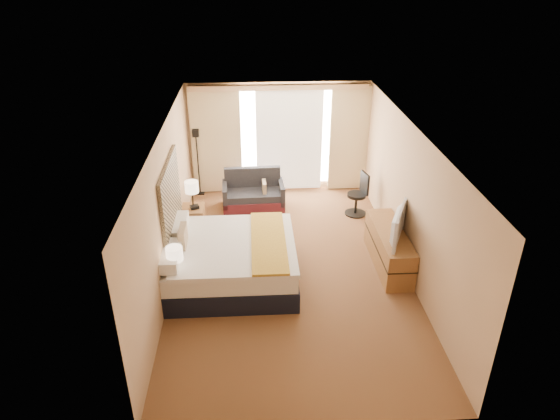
{
  "coord_description": "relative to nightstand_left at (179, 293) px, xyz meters",
  "views": [
    {
      "loc": [
        -0.63,
        -7.67,
        5.17
      ],
      "look_at": [
        -0.15,
        0.4,
        0.99
      ],
      "focal_mm": 32.0,
      "sensor_mm": 36.0,
      "label": 1
    }
  ],
  "objects": [
    {
      "name": "window",
      "position": [
        2.12,
        4.52,
        1.04
      ],
      "size": [
        2.3,
        0.02,
        2.3
      ],
      "primitive_type": "cube",
      "color": "white",
      "rests_on": "wall_back"
    },
    {
      "name": "lamp_right",
      "position": [
        0.02,
        2.51,
        0.72
      ],
      "size": [
        0.27,
        0.27,
        0.57
      ],
      "color": "black",
      "rests_on": "nightstand_right"
    },
    {
      "name": "nightstand_right",
      "position": [
        0.0,
        2.5,
        0.0
      ],
      "size": [
        0.45,
        0.52,
        0.55
      ],
      "primitive_type": "cube",
      "color": "#9C6138",
      "rests_on": "floor"
    },
    {
      "name": "ceiling",
      "position": [
        1.87,
        1.05,
        2.33
      ],
      "size": [
        4.2,
        7.0,
        0.02
      ],
      "primitive_type": "cube",
      "color": "white",
      "rests_on": "wall_back"
    },
    {
      "name": "tissue_box",
      "position": [
        0.1,
        -0.15,
        0.34
      ],
      "size": [
        0.18,
        0.18,
        0.12
      ],
      "primitive_type": "cube",
      "rotation": [
        0.0,
        0.0,
        0.43
      ],
      "color": "#7FA1C4",
      "rests_on": "nightstand_left"
    },
    {
      "name": "lamp_left",
      "position": [
        -0.01,
        0.05,
        0.71
      ],
      "size": [
        0.26,
        0.26,
        0.56
      ],
      "color": "black",
      "rests_on": "nightstand_left"
    },
    {
      "name": "desk_chair",
      "position": [
        3.55,
        3.08,
        0.15
      ],
      "size": [
        0.47,
        0.47,
        0.97
      ],
      "rotation": [
        0.0,
        0.0,
        0.23
      ],
      "color": "black",
      "rests_on": "floor"
    },
    {
      "name": "wall_right",
      "position": [
        3.97,
        1.05,
        1.02
      ],
      "size": [
        0.02,
        7.0,
        2.6
      ],
      "primitive_type": "cube",
      "color": "tan",
      "rests_on": "ground"
    },
    {
      "name": "floor",
      "position": [
        1.87,
        1.05,
        -0.28
      ],
      "size": [
        4.2,
        7.0,
        0.02
      ],
      "primitive_type": "cube",
      "color": "#5D281A",
      "rests_on": "ground"
    },
    {
      "name": "nightstand_left",
      "position": [
        0.0,
        0.0,
        0.0
      ],
      "size": [
        0.45,
        0.52,
        0.55
      ],
      "primitive_type": "cube",
      "color": "#9C6138",
      "rests_on": "floor"
    },
    {
      "name": "wall_left",
      "position": [
        -0.23,
        1.05,
        1.02
      ],
      "size": [
        0.02,
        7.0,
        2.6
      ],
      "primitive_type": "cube",
      "color": "tan",
      "rests_on": "ground"
    },
    {
      "name": "television",
      "position": [
        3.65,
        0.78,
        0.72
      ],
      "size": [
        0.54,
        0.99,
        0.59
      ],
      "primitive_type": "imported",
      "rotation": [
        0.0,
        0.0,
        1.15
      ],
      "color": "black",
      "rests_on": "media_dresser"
    },
    {
      "name": "bed",
      "position": [
        0.81,
        0.71,
        0.12
      ],
      "size": [
        2.24,
        2.05,
        1.09
      ],
      "color": "black",
      "rests_on": "floor"
    },
    {
      "name": "wall_front",
      "position": [
        1.87,
        -2.45,
        1.02
      ],
      "size": [
        4.2,
        0.02,
        2.6
      ],
      "primitive_type": "cube",
      "color": "tan",
      "rests_on": "ground"
    },
    {
      "name": "loveseat",
      "position": [
        1.25,
        3.58,
        0.01
      ],
      "size": [
        1.4,
        0.79,
        0.86
      ],
      "rotation": [
        0.0,
        0.0,
        0.04
      ],
      "color": "#54181E",
      "rests_on": "floor"
    },
    {
      "name": "telephone",
      "position": [
        0.05,
        2.46,
        0.31
      ],
      "size": [
        0.2,
        0.18,
        0.07
      ],
      "primitive_type": "cube",
      "rotation": [
        0.0,
        0.0,
        0.36
      ],
      "color": "black",
      "rests_on": "nightstand_right"
    },
    {
      "name": "curtains",
      "position": [
        1.87,
        4.44,
        1.13
      ],
      "size": [
        4.12,
        0.19,
        2.56
      ],
      "color": "beige",
      "rests_on": "floor"
    },
    {
      "name": "media_dresser",
      "position": [
        3.7,
        1.05,
        0.07
      ],
      "size": [
        0.5,
        1.8,
        0.7
      ],
      "primitive_type": "cube",
      "color": "#9C6138",
      "rests_on": "floor"
    },
    {
      "name": "wall_back",
      "position": [
        1.87,
        4.55,
        1.02
      ],
      "size": [
        4.2,
        0.02,
        2.6
      ],
      "primitive_type": "cube",
      "color": "tan",
      "rests_on": "ground"
    },
    {
      "name": "floor_lamp",
      "position": [
        -0.03,
        4.35,
        0.86
      ],
      "size": [
        0.2,
        0.2,
        1.6
      ],
      "color": "black",
      "rests_on": "floor"
    },
    {
      "name": "headboard",
      "position": [
        -0.19,
        1.25,
        1.01
      ],
      "size": [
        0.06,
        1.85,
        1.5
      ],
      "primitive_type": "cube",
      "color": "black",
      "rests_on": "wall_left"
    }
  ]
}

